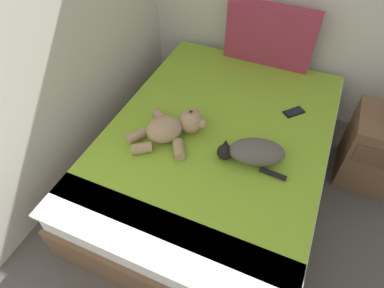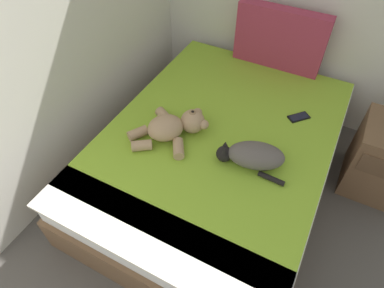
% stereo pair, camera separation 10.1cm
% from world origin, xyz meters
% --- Properties ---
extents(bed, '(1.48, 2.03, 0.51)m').
position_xyz_m(bed, '(1.00, 2.74, 0.25)').
color(bed, brown).
rests_on(bed, ground_plane).
extents(patterned_cushion, '(0.71, 0.11, 0.48)m').
position_xyz_m(patterned_cushion, '(1.07, 3.68, 0.75)').
color(patterned_cushion, '#A5334C').
rests_on(patterned_cushion, bed).
extents(cat, '(0.44, 0.28, 0.15)m').
position_xyz_m(cat, '(1.28, 2.59, 0.58)').
color(cat, '#59514C').
rests_on(cat, bed).
extents(teddy_bear, '(0.47, 0.48, 0.17)m').
position_xyz_m(teddy_bear, '(0.73, 2.58, 0.59)').
color(teddy_bear, tan).
rests_on(teddy_bear, bed).
extents(cell_phone, '(0.15, 0.16, 0.01)m').
position_xyz_m(cell_phone, '(1.43, 3.13, 0.52)').
color(cell_phone, black).
rests_on(cell_phone, bed).
extents(nightstand, '(0.48, 0.48, 0.56)m').
position_xyz_m(nightstand, '(2.09, 3.25, 0.28)').
color(nightstand, brown).
rests_on(nightstand, ground_plane).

